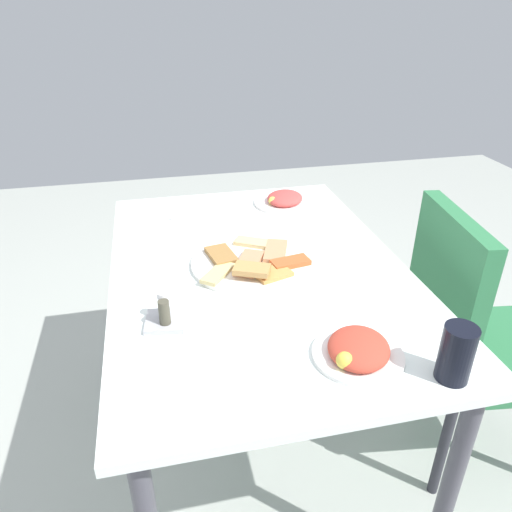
% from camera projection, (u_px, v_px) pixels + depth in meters
% --- Properties ---
extents(ground_plane, '(6.00, 6.00, 0.00)m').
position_uv_depth(ground_plane, '(258.00, 449.00, 1.72)').
color(ground_plane, '#A9AEA5').
extents(dining_table, '(1.17, 0.81, 0.75)m').
position_uv_depth(dining_table, '(258.00, 291.00, 1.40)').
color(dining_table, white).
rests_on(dining_table, ground_plane).
extents(dining_chair, '(0.47, 0.48, 0.89)m').
position_uv_depth(dining_chair, '(468.00, 330.00, 1.51)').
color(dining_chair, '#2E7747').
rests_on(dining_chair, ground_plane).
extents(pide_platter, '(0.35, 0.35, 0.04)m').
position_uv_depth(pide_platter, '(253.00, 262.00, 1.36)').
color(pide_platter, white).
rests_on(pide_platter, dining_table).
extents(salad_plate_greens, '(0.19, 0.19, 0.05)m').
position_uv_depth(salad_plate_greens, '(358.00, 350.00, 1.01)').
color(salad_plate_greens, white).
rests_on(salad_plate_greens, dining_table).
extents(salad_plate_rice, '(0.22, 0.22, 0.04)m').
position_uv_depth(salad_plate_rice, '(285.00, 200.00, 1.75)').
color(salad_plate_rice, white).
rests_on(salad_plate_rice, dining_table).
extents(soda_can, '(0.07, 0.07, 0.12)m').
position_uv_depth(soda_can, '(456.00, 354.00, 0.94)').
color(soda_can, black).
rests_on(soda_can, dining_table).
extents(paper_napkin, '(0.18, 0.18, 0.00)m').
position_uv_depth(paper_napkin, '(181.00, 208.00, 1.72)').
color(paper_napkin, white).
rests_on(paper_napkin, dining_table).
extents(fork, '(0.19, 0.07, 0.00)m').
position_uv_depth(fork, '(176.00, 208.00, 1.72)').
color(fork, silver).
rests_on(fork, paper_napkin).
extents(spoon, '(0.16, 0.06, 0.00)m').
position_uv_depth(spoon, '(186.00, 207.00, 1.72)').
color(spoon, silver).
rests_on(spoon, paper_napkin).
extents(condiment_caddy, '(0.10, 0.10, 0.08)m').
position_uv_depth(condiment_caddy, '(165.00, 315.00, 1.11)').
color(condiment_caddy, '#B2B2B7').
rests_on(condiment_caddy, dining_table).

